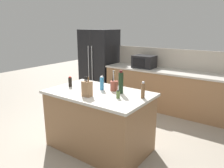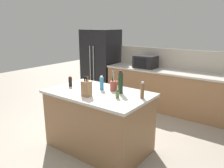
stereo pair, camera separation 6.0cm
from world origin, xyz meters
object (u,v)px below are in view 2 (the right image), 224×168
utensil_crock (114,85)px  dish_soap_bottle (102,83)px  knife_block (86,89)px  pepper_grinder (142,91)px  refrigerator (101,63)px  microwave (145,62)px  wine_bottle (121,83)px  soy_sauce_bottle (70,82)px  spice_jar_oregano (117,94)px

utensil_crock → dish_soap_bottle: utensil_crock is taller
utensil_crock → dish_soap_bottle: (-0.18, -0.08, 0.02)m
knife_block → dish_soap_bottle: (-0.03, 0.38, -0.01)m
pepper_grinder → refrigerator: bearing=139.5°
microwave → wine_bottle: (0.68, -2.05, 0.02)m
dish_soap_bottle → knife_block: bearing=-85.2°
refrigerator → microwave: size_ratio=3.59×
wine_bottle → soy_sauce_bottle: 0.90m
utensil_crock → wine_bottle: size_ratio=0.92×
dish_soap_bottle → spice_jar_oregano: 0.48m
microwave → knife_block: size_ratio=1.75×
refrigerator → utensil_crock: bearing=-46.5°
knife_block → utensil_crock: bearing=74.2°
refrigerator → knife_block: 3.09m
refrigerator → spice_jar_oregano: 3.20m
refrigerator → pepper_grinder: refrigerator is taller
knife_block → soy_sauce_bottle: (-0.57, 0.23, -0.03)m
refrigerator → spice_jar_oregano: refrigerator is taller
wine_bottle → spice_jar_oregano: (0.10, -0.22, -0.11)m
wine_bottle → spice_jar_oregano: bearing=-65.8°
refrigerator → microwave: 1.43m
microwave → spice_jar_oregano: 2.40m
refrigerator → pepper_grinder: (2.48, -2.12, 0.14)m
wine_bottle → refrigerator: bearing=135.0°
knife_block → soy_sauce_bottle: size_ratio=1.69×
wine_bottle → pepper_grinder: bearing=-2.4°
refrigerator → dish_soap_bottle: bearing=-50.3°
utensil_crock → soy_sauce_bottle: (-0.72, -0.24, -0.00)m
spice_jar_oregano → microwave: bearing=108.9°
knife_block → soy_sauce_bottle: knife_block is taller
wine_bottle → pepper_grinder: (0.38, -0.02, -0.05)m
knife_block → utensil_crock: size_ratio=0.91×
dish_soap_bottle → spice_jar_oregano: dish_soap_bottle is taller
microwave → wine_bottle: size_ratio=1.45×
microwave → knife_block: 2.49m
refrigerator → dish_soap_bottle: size_ratio=8.21×
microwave → pepper_grinder: (1.06, -2.07, -0.04)m
refrigerator → microwave: bearing=-2.1°
pepper_grinder → spice_jar_oregano: bearing=-143.8°
knife_block → dish_soap_bottle: bearing=96.6°
knife_block → spice_jar_oregano: bearing=26.7°
knife_block → wine_bottle: (0.31, 0.41, 0.05)m
pepper_grinder → soy_sauce_bottle: (-1.26, -0.17, -0.03)m
refrigerator → pepper_grinder: size_ratio=7.72×
dish_soap_bottle → pepper_grinder: size_ratio=0.94×
wine_bottle → soy_sauce_bottle: wine_bottle is taller
utensil_crock → soy_sauce_bottle: utensil_crock is taller
microwave → wine_bottle: bearing=-71.6°
pepper_grinder → microwave: bearing=117.1°
refrigerator → dish_soap_bottle: (1.76, -2.13, 0.13)m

